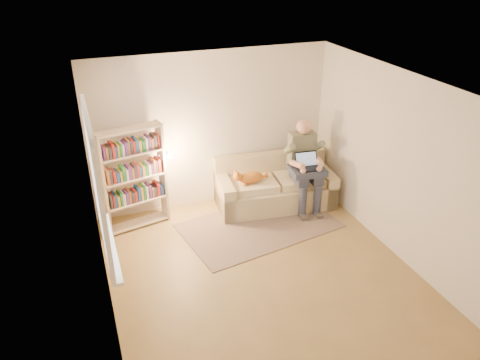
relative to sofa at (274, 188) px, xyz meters
name	(u,v)px	position (x,y,z in m)	size (l,w,h in m)	color
floor	(263,275)	(-0.94, -1.74, -0.30)	(4.50, 4.50, 0.00)	olive
ceiling	(268,89)	(-0.94, -1.74, 2.30)	(4.00, 4.50, 0.02)	white
wall_left	(99,221)	(-2.94, -1.74, 1.00)	(0.02, 4.50, 2.60)	silver
wall_right	(399,167)	(1.06, -1.74, 1.00)	(0.02, 4.50, 2.60)	silver
wall_back	(212,130)	(-0.94, 0.51, 1.00)	(4.00, 0.02, 2.60)	silver
wall_front	(371,311)	(-0.94, -3.99, 1.00)	(4.00, 0.02, 2.60)	silver
window	(101,206)	(-2.88, -1.54, 1.07)	(0.12, 1.52, 1.69)	white
sofa	(274,188)	(0.00, 0.00, 0.00)	(2.04, 1.10, 0.83)	#C7B98D
person	(304,161)	(0.43, -0.20, 0.53)	(0.50, 0.73, 1.50)	slate
cat	(250,177)	(-0.48, -0.07, 0.33)	(0.64, 0.26, 0.23)	#FE9731
blanket	(309,170)	(0.44, -0.36, 0.43)	(0.55, 0.45, 0.10)	#2B354C
laptop	(309,164)	(0.45, -0.35, 0.54)	(0.41, 0.37, 0.30)	black
bookshelf	(133,174)	(-2.31, 0.12, 0.62)	(1.13, 0.45, 1.66)	beige
rug	(259,225)	(-0.51, -0.58, -0.30)	(2.40, 1.42, 0.01)	#7B685A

